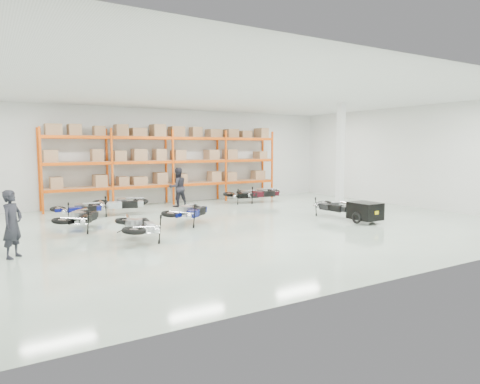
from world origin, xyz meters
TOP-DOWN VIEW (x-y plane):
  - room at (0.00, 0.00)m, footprint 18.00×18.00m
  - pallet_rack at (-0.00, 6.45)m, footprint 11.28×0.98m
  - structural_column at (5.20, 0.50)m, footprint 0.25×0.25m
  - moto_blue_centre at (-1.52, 0.88)m, footprint 2.06×1.88m
  - moto_silver_left at (-3.85, -0.87)m, footprint 1.20×2.00m
  - moto_black_far_left at (-4.98, 1.64)m, footprint 1.74×1.98m
  - moto_touring_right at (4.00, -0.45)m, footprint 0.92×1.75m
  - trailer at (4.00, -2.04)m, footprint 0.92×1.74m
  - moto_back_a at (-4.59, 4.02)m, footprint 1.69×0.91m
  - moto_back_b at (-2.95, 4.30)m, footprint 2.07×1.45m
  - moto_back_c at (3.15, 4.79)m, footprint 1.88×1.22m
  - moto_back_d at (3.95, 4.68)m, footprint 2.09×1.44m
  - person_left at (-7.00, -1.09)m, footprint 0.69×0.72m
  - person_back at (-0.10, 5.25)m, footprint 0.88×0.69m

SIDE VIEW (x-z plane):
  - trailer at x=4.00m, z-range 0.06..0.79m
  - moto_back_a at x=-4.59m, z-range -0.03..1.03m
  - moto_touring_right at x=4.00m, z-range -0.03..1.08m
  - moto_back_c at x=3.15m, z-range -0.03..1.09m
  - moto_black_far_left at x=-4.98m, z-range -0.03..1.12m
  - moto_blue_centre at x=-1.52m, z-range -0.03..1.18m
  - moto_back_b at x=-2.95m, z-range -0.03..1.18m
  - moto_silver_left at x=-3.85m, z-range -0.03..1.19m
  - moto_back_d at x=3.95m, z-range -0.03..1.20m
  - person_left at x=-7.00m, z-range 0.00..1.66m
  - person_back at x=-0.10m, z-range 0.00..1.77m
  - room at x=0.00m, z-range -6.75..11.25m
  - structural_column at x=5.20m, z-range 0.00..4.50m
  - pallet_rack at x=0.00m, z-range 0.45..4.07m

